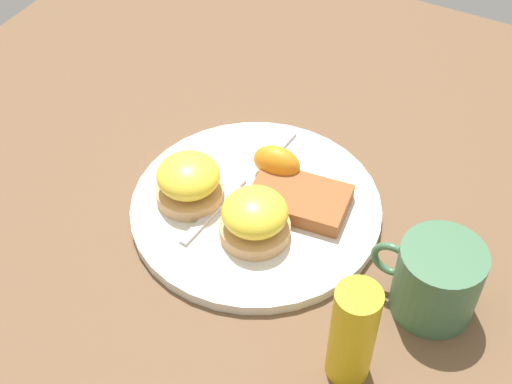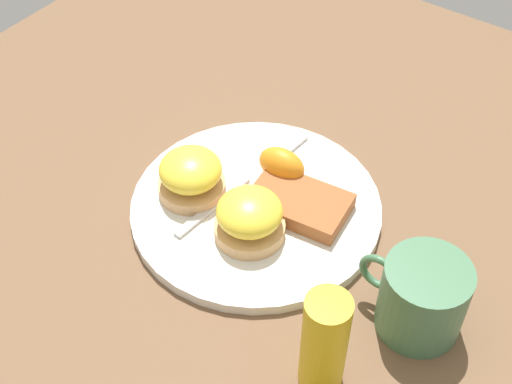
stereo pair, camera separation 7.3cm
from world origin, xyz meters
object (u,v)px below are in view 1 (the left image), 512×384
(fork, at_px, (247,175))
(orange_wedge, at_px, (278,163))
(sandwich_benedict_left, at_px, (189,181))
(cup, at_px, (436,280))
(sandwich_benedict_right, at_px, (255,218))
(hashbrown_patty, at_px, (299,199))
(condiment_bottle, at_px, (353,334))

(fork, bearing_deg, orange_wedge, -151.48)
(sandwich_benedict_left, height_order, cup, cup)
(sandwich_benedict_right, relative_size, hashbrown_patty, 0.71)
(orange_wedge, distance_m, fork, 0.04)
(cup, height_order, condiment_bottle, condiment_bottle)
(sandwich_benedict_right, distance_m, orange_wedge, 0.10)
(fork, relative_size, condiment_bottle, 1.85)
(fork, height_order, condiment_bottle, condiment_bottle)
(sandwich_benedict_left, bearing_deg, hashbrown_patty, -156.90)
(sandwich_benedict_left, height_order, sandwich_benedict_right, same)
(cup, distance_m, condiment_bottle, 0.12)
(hashbrown_patty, height_order, condiment_bottle, condiment_bottle)
(sandwich_benedict_left, height_order, condiment_bottle, condiment_bottle)
(sandwich_benedict_left, distance_m, condiment_bottle, 0.28)
(fork, xyz_separation_m, condiment_bottle, (-0.21, 0.18, 0.05))
(cup, bearing_deg, orange_wedge, -20.76)
(condiment_bottle, bearing_deg, hashbrown_patty, -51.24)
(sandwich_benedict_right, xyz_separation_m, orange_wedge, (0.02, -0.10, -0.01))
(orange_wedge, bearing_deg, cup, 159.24)
(hashbrown_patty, bearing_deg, sandwich_benedict_right, 69.54)
(sandwich_benedict_right, relative_size, condiment_bottle, 0.65)
(hashbrown_patty, xyz_separation_m, condiment_bottle, (-0.13, 0.17, 0.04))
(sandwich_benedict_right, bearing_deg, sandwich_benedict_left, -8.46)
(fork, bearing_deg, sandwich_benedict_left, 56.22)
(fork, bearing_deg, cup, 165.52)
(hashbrown_patty, distance_m, orange_wedge, 0.05)
(hashbrown_patty, bearing_deg, sandwich_benedict_left, 23.10)
(hashbrown_patty, xyz_separation_m, cup, (-0.18, 0.05, 0.02))
(sandwich_benedict_left, distance_m, cup, 0.30)
(sandwich_benedict_left, distance_m, sandwich_benedict_right, 0.10)
(sandwich_benedict_left, height_order, hashbrown_patty, sandwich_benedict_left)
(sandwich_benedict_left, height_order, orange_wedge, sandwich_benedict_left)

